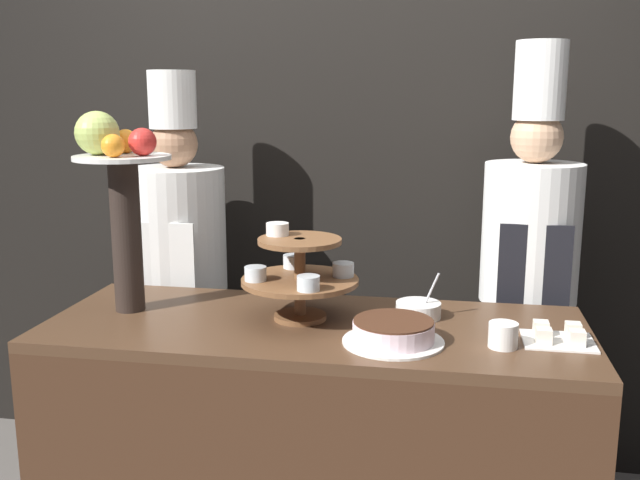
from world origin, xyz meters
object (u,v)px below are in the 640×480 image
(serving_bowl_far, at_px, (418,310))
(chef_center_left, at_px, (529,269))
(fruit_pedestal, at_px, (119,185))
(cup_white, at_px, (503,335))
(chef_left, at_px, (179,266))
(tiered_stand, at_px, (299,272))
(cake_square_tray, at_px, (558,336))
(cake_round, at_px, (393,332))

(serving_bowl_far, relative_size, chef_center_left, 0.08)
(fruit_pedestal, relative_size, cup_white, 7.87)
(chef_left, bearing_deg, tiered_stand, -41.73)
(chef_left, bearing_deg, cup_white, -29.59)
(fruit_pedestal, bearing_deg, serving_bowl_far, 5.23)
(chef_center_left, bearing_deg, fruit_pedestal, -157.56)
(cup_white, height_order, serving_bowl_far, serving_bowl_far)
(fruit_pedestal, distance_m, cake_square_tray, 1.45)
(cake_round, height_order, chef_center_left, chef_center_left)
(cake_square_tray, bearing_deg, tiered_stand, 174.23)
(tiered_stand, height_order, cake_round, tiered_stand)
(cake_round, distance_m, cake_square_tray, 0.49)
(tiered_stand, height_order, chef_center_left, chef_center_left)
(cake_round, distance_m, chef_center_left, 0.86)
(chef_left, bearing_deg, cake_square_tray, -24.24)
(chef_center_left, bearing_deg, serving_bowl_far, -129.59)
(tiered_stand, relative_size, serving_bowl_far, 2.48)
(serving_bowl_far, bearing_deg, cake_round, -103.44)
(fruit_pedestal, distance_m, cup_white, 1.30)
(cake_round, relative_size, chef_left, 0.17)
(cake_square_tray, bearing_deg, fruit_pedestal, 176.94)
(cake_square_tray, height_order, serving_bowl_far, serving_bowl_far)
(cup_white, height_order, cake_square_tray, cup_white)
(fruit_pedestal, height_order, cake_square_tray, fruit_pedestal)
(cake_square_tray, bearing_deg, chef_left, 155.76)
(fruit_pedestal, distance_m, chef_left, 0.70)
(cup_white, relative_size, cake_square_tray, 0.41)
(fruit_pedestal, height_order, cup_white, fruit_pedestal)
(tiered_stand, distance_m, cup_white, 0.66)
(chef_center_left, bearing_deg, chef_left, -180.00)
(cake_round, bearing_deg, cup_white, 3.63)
(tiered_stand, relative_size, chef_left, 0.22)
(chef_center_left, bearing_deg, tiered_stand, -144.08)
(chef_left, xyz_separation_m, chef_center_left, (1.40, 0.00, 0.05))
(serving_bowl_far, xyz_separation_m, chef_left, (-1.01, 0.48, -0.01))
(serving_bowl_far, bearing_deg, cake_square_tray, -21.52)
(cake_round, bearing_deg, serving_bowl_far, 76.56)
(cake_round, xyz_separation_m, serving_bowl_far, (0.06, 0.26, -0.01))
(tiered_stand, xyz_separation_m, serving_bowl_far, (0.38, 0.08, -0.13))
(chef_center_left, bearing_deg, cake_round, -121.82)
(cup_white, bearing_deg, fruit_pedestal, 173.10)
(fruit_pedestal, xyz_separation_m, cup_white, (1.23, -0.15, -0.39))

